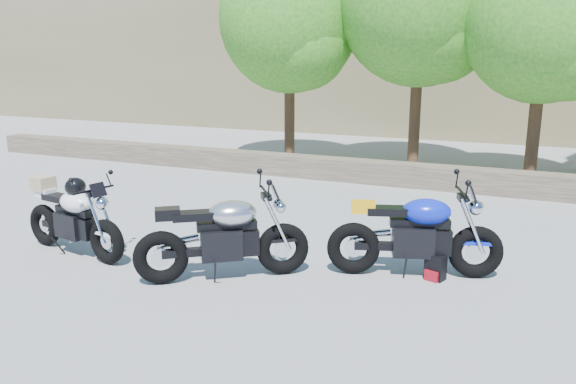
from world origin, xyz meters
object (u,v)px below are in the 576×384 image
object	(u,v)px
white_bike	(73,216)
blue_bike	(416,235)
silver_bike	(224,238)
backpack	(435,268)

from	to	relation	value
white_bike	blue_bike	world-z (taller)	white_bike
silver_bike	white_bike	size ratio (longest dim) A/B	0.93
blue_bike	backpack	size ratio (longest dim) A/B	6.79
silver_bike	backpack	size ratio (longest dim) A/B	5.92
silver_bike	backpack	world-z (taller)	silver_bike
silver_bike	white_bike	distance (m)	2.47
backpack	blue_bike	bearing A→B (deg)	-168.09
white_bike	backpack	distance (m)	5.10
silver_bike	blue_bike	bearing A→B (deg)	-9.96
silver_bike	white_bike	world-z (taller)	white_bike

